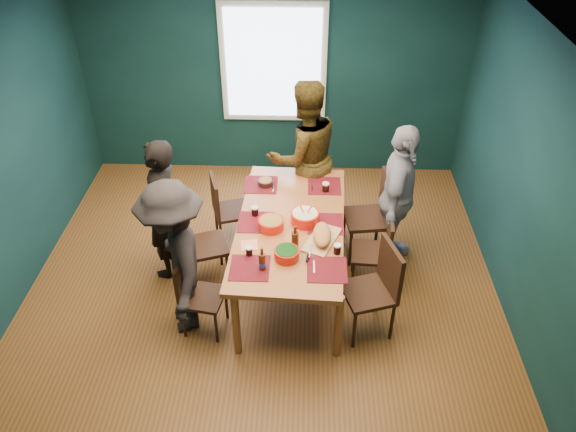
% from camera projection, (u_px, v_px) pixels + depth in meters
% --- Properties ---
extents(room, '(5.01, 5.01, 2.71)m').
position_uv_depth(room, '(261.00, 166.00, 5.45)').
color(room, brown).
rests_on(room, ground).
extents(dining_table, '(1.17, 2.17, 0.81)m').
position_uv_depth(dining_table, '(291.00, 229.00, 5.68)').
color(dining_table, '#9D572F').
rests_on(dining_table, floor).
extents(chair_left_far, '(0.50, 0.50, 0.88)m').
position_uv_depth(chair_left_far, '(224.00, 206.00, 6.39)').
color(chair_left_far, black).
rests_on(chair_left_far, floor).
extents(chair_left_mid, '(0.54, 0.54, 0.94)m').
position_uv_depth(chair_left_mid, '(196.00, 241.00, 5.82)').
color(chair_left_mid, black).
rests_on(chair_left_mid, floor).
extents(chair_left_near, '(0.44, 0.44, 0.84)m').
position_uv_depth(chair_left_near, '(195.00, 290.00, 5.32)').
color(chair_left_near, black).
rests_on(chair_left_near, floor).
extents(chair_right_far, '(0.52, 0.52, 1.03)m').
position_uv_depth(chair_right_far, '(376.00, 210.00, 6.17)').
color(chair_right_far, black).
rests_on(chair_right_far, floor).
extents(chair_right_mid, '(0.42, 0.42, 0.87)m').
position_uv_depth(chair_right_mid, '(379.00, 247.00, 5.81)').
color(chair_right_mid, black).
rests_on(chair_right_mid, floor).
extents(chair_right_near, '(0.56, 0.56, 0.99)m').
position_uv_depth(chair_right_near, '(378.00, 283.00, 5.26)').
color(chair_right_near, black).
rests_on(chair_right_near, floor).
extents(person_far_left, '(0.51, 0.66, 1.61)m').
position_uv_depth(person_far_left, '(163.00, 210.00, 5.82)').
color(person_far_left, black).
rests_on(person_far_left, floor).
extents(person_back, '(1.10, 1.01, 1.84)m').
position_uv_depth(person_back, '(304.00, 156.00, 6.48)').
color(person_back, black).
rests_on(person_back, floor).
extents(person_right, '(0.65, 1.06, 1.68)m').
position_uv_depth(person_right, '(398.00, 198.00, 5.94)').
color(person_right, white).
rests_on(person_right, floor).
extents(person_near_left, '(0.91, 1.20, 1.64)m').
position_uv_depth(person_near_left, '(176.00, 259.00, 5.17)').
color(person_near_left, black).
rests_on(person_near_left, floor).
extents(bowl_salad, '(0.26, 0.26, 0.11)m').
position_uv_depth(bowl_salad, '(271.00, 224.00, 5.54)').
color(bowl_salad, red).
rests_on(bowl_salad, dining_table).
extents(bowl_dumpling, '(0.29, 0.29, 0.27)m').
position_uv_depth(bowl_dumpling, '(305.00, 217.00, 5.61)').
color(bowl_dumpling, red).
rests_on(bowl_dumpling, dining_table).
extents(bowl_herbs, '(0.24, 0.24, 0.10)m').
position_uv_depth(bowl_herbs, '(287.00, 254.00, 5.17)').
color(bowl_herbs, red).
rests_on(bowl_herbs, dining_table).
extents(cutting_board, '(0.41, 0.62, 0.13)m').
position_uv_depth(cutting_board, '(322.00, 236.00, 5.38)').
color(cutting_board, tan).
rests_on(cutting_board, dining_table).
extents(small_bowl, '(0.17, 0.17, 0.07)m').
position_uv_depth(small_bowl, '(266.00, 182.00, 6.18)').
color(small_bowl, black).
rests_on(small_bowl, dining_table).
extents(beer_bottle_a, '(0.07, 0.07, 0.25)m').
position_uv_depth(beer_bottle_a, '(262.00, 262.00, 5.03)').
color(beer_bottle_a, '#4A1D0D').
rests_on(beer_bottle_a, dining_table).
extents(beer_bottle_b, '(0.07, 0.07, 0.27)m').
position_uv_depth(beer_bottle_b, '(295.00, 240.00, 5.25)').
color(beer_bottle_b, '#4A1D0D').
rests_on(beer_bottle_b, dining_table).
extents(cola_glass_a, '(0.07, 0.07, 0.09)m').
position_uv_depth(cola_glass_a, '(249.00, 251.00, 5.21)').
color(cola_glass_a, black).
rests_on(cola_glass_a, dining_table).
extents(cola_glass_b, '(0.07, 0.07, 0.10)m').
position_uv_depth(cola_glass_b, '(337.00, 248.00, 5.23)').
color(cola_glass_b, black).
rests_on(cola_glass_b, dining_table).
extents(cola_glass_c, '(0.08, 0.08, 0.11)m').
position_uv_depth(cola_glass_c, '(326.00, 187.00, 6.06)').
color(cola_glass_c, black).
rests_on(cola_glass_c, dining_table).
extents(cola_glass_d, '(0.07, 0.07, 0.10)m').
position_uv_depth(cola_glass_d, '(255.00, 211.00, 5.71)').
color(cola_glass_d, black).
rests_on(cola_glass_d, dining_table).
extents(napkin_a, '(0.13, 0.13, 0.00)m').
position_uv_depth(napkin_a, '(322.00, 224.00, 5.63)').
color(napkin_a, '#FB8869').
rests_on(napkin_a, dining_table).
extents(napkin_b, '(0.18, 0.18, 0.00)m').
position_uv_depth(napkin_b, '(249.00, 245.00, 5.35)').
color(napkin_b, '#FB8869').
rests_on(napkin_b, dining_table).
extents(napkin_c, '(0.21, 0.21, 0.00)m').
position_uv_depth(napkin_c, '(320.00, 267.00, 5.10)').
color(napkin_c, '#FB8869').
rests_on(napkin_c, dining_table).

